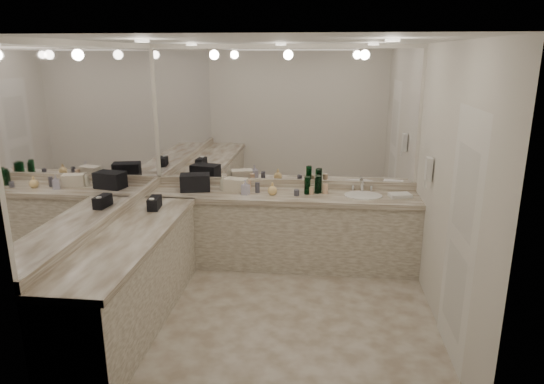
# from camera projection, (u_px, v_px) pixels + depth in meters

# --- Properties ---
(floor) EXTENTS (3.20, 3.20, 0.00)m
(floor) POSITION_uv_depth(u_px,v_px,m) (271.00, 313.00, 4.83)
(floor) COLOR beige
(floor) RESTS_ON ground
(ceiling) EXTENTS (3.20, 3.20, 0.00)m
(ceiling) POSITION_uv_depth(u_px,v_px,m) (271.00, 40.00, 4.12)
(ceiling) COLOR white
(ceiling) RESTS_ON floor
(wall_back) EXTENTS (3.20, 0.02, 2.60)m
(wall_back) POSITION_uv_depth(u_px,v_px,m) (284.00, 155.00, 5.91)
(wall_back) COLOR silver
(wall_back) RESTS_ON floor
(wall_left) EXTENTS (0.02, 3.00, 2.60)m
(wall_left) POSITION_uv_depth(u_px,v_px,m) (105.00, 183.00, 4.64)
(wall_left) COLOR silver
(wall_left) RESTS_ON floor
(wall_right) EXTENTS (0.02, 3.00, 2.60)m
(wall_right) POSITION_uv_depth(u_px,v_px,m) (450.00, 192.00, 4.31)
(wall_right) COLOR silver
(wall_right) RESTS_ON floor
(vanity_back_base) EXTENTS (3.20, 0.60, 0.84)m
(vanity_back_base) POSITION_uv_depth(u_px,v_px,m) (282.00, 231.00, 5.86)
(vanity_back_base) COLOR beige
(vanity_back_base) RESTS_ON floor
(vanity_back_top) EXTENTS (3.20, 0.64, 0.06)m
(vanity_back_top) POSITION_uv_depth(u_px,v_px,m) (282.00, 196.00, 5.73)
(vanity_back_top) COLOR beige
(vanity_back_top) RESTS_ON vanity_back_base
(vanity_left_base) EXTENTS (0.60, 2.40, 0.84)m
(vanity_left_base) POSITION_uv_depth(u_px,v_px,m) (131.00, 282.00, 4.56)
(vanity_left_base) COLOR beige
(vanity_left_base) RESTS_ON floor
(vanity_left_top) EXTENTS (0.64, 2.42, 0.06)m
(vanity_left_top) POSITION_uv_depth(u_px,v_px,m) (128.00, 237.00, 4.44)
(vanity_left_top) COLOR beige
(vanity_left_top) RESTS_ON vanity_left_base
(backsplash_back) EXTENTS (3.20, 0.04, 0.10)m
(backsplash_back) POSITION_uv_depth(u_px,v_px,m) (284.00, 183.00, 5.99)
(backsplash_back) COLOR beige
(backsplash_back) RESTS_ON vanity_back_top
(backsplash_left) EXTENTS (0.04, 3.00, 0.10)m
(backsplash_left) POSITION_uv_depth(u_px,v_px,m) (111.00, 218.00, 4.73)
(backsplash_left) COLOR beige
(backsplash_left) RESTS_ON vanity_left_top
(mirror_back) EXTENTS (3.12, 0.01, 1.55)m
(mirror_back) POSITION_uv_depth(u_px,v_px,m) (284.00, 116.00, 5.77)
(mirror_back) COLOR white
(mirror_back) RESTS_ON wall_back
(mirror_left) EXTENTS (0.01, 2.92, 1.55)m
(mirror_left) POSITION_uv_depth(u_px,v_px,m) (102.00, 134.00, 4.50)
(mirror_left) COLOR white
(mirror_left) RESTS_ON wall_left
(sink) EXTENTS (0.44, 0.44, 0.03)m
(sink) POSITION_uv_depth(u_px,v_px,m) (363.00, 196.00, 5.64)
(sink) COLOR white
(sink) RESTS_ON vanity_back_top
(faucet) EXTENTS (0.24, 0.16, 0.14)m
(faucet) POSITION_uv_depth(u_px,v_px,m) (362.00, 185.00, 5.82)
(faucet) COLOR silver
(faucet) RESTS_ON vanity_back_top
(wall_phone) EXTENTS (0.06, 0.10, 0.24)m
(wall_phone) POSITION_uv_depth(u_px,v_px,m) (429.00, 169.00, 4.97)
(wall_phone) COLOR white
(wall_phone) RESTS_ON wall_right
(door) EXTENTS (0.02, 0.82, 2.10)m
(door) POSITION_uv_depth(u_px,v_px,m) (460.00, 239.00, 3.90)
(door) COLOR white
(door) RESTS_ON wall_right
(black_toiletry_bag) EXTENTS (0.39, 0.29, 0.20)m
(black_toiletry_bag) POSITION_uv_depth(u_px,v_px,m) (195.00, 182.00, 5.84)
(black_toiletry_bag) COLOR black
(black_toiletry_bag) RESTS_ON vanity_back_top
(black_bag_spill) EXTENTS (0.13, 0.25, 0.13)m
(black_bag_spill) POSITION_uv_depth(u_px,v_px,m) (154.00, 203.00, 5.15)
(black_bag_spill) COLOR black
(black_bag_spill) RESTS_ON vanity_left_top
(cream_cosmetic_case) EXTENTS (0.30, 0.22, 0.15)m
(cream_cosmetic_case) POSITION_uv_depth(u_px,v_px,m) (236.00, 185.00, 5.83)
(cream_cosmetic_case) COLOR beige
(cream_cosmetic_case) RESTS_ON vanity_back_top
(hand_towel) EXTENTS (0.27, 0.21, 0.04)m
(hand_towel) POSITION_uv_depth(u_px,v_px,m) (400.00, 195.00, 5.58)
(hand_towel) COLOR white
(hand_towel) RESTS_ON vanity_back_top
(lotion_left) EXTENTS (0.06, 0.06, 0.13)m
(lotion_left) POSITION_uv_depth(u_px,v_px,m) (152.00, 205.00, 5.07)
(lotion_left) COLOR white
(lotion_left) RESTS_ON vanity_left_top
(soap_bottle_a) EXTENTS (0.07, 0.07, 0.18)m
(soap_bottle_a) POSITION_uv_depth(u_px,v_px,m) (222.00, 183.00, 5.85)
(soap_bottle_a) COLOR silver
(soap_bottle_a) RESTS_ON vanity_back_top
(soap_bottle_b) EXTENTS (0.11, 0.11, 0.18)m
(soap_bottle_b) POSITION_uv_depth(u_px,v_px,m) (246.00, 187.00, 5.66)
(soap_bottle_b) COLOR #BAB4CD
(soap_bottle_b) RESTS_ON vanity_back_top
(soap_bottle_c) EXTENTS (0.13, 0.13, 0.14)m
(soap_bottle_c) POSITION_uv_depth(u_px,v_px,m) (272.00, 189.00, 5.67)
(soap_bottle_c) COLOR #FED483
(soap_bottle_c) RESTS_ON vanity_back_top
(green_bottle_0) EXTENTS (0.07, 0.07, 0.21)m
(green_bottle_0) POSITION_uv_depth(u_px,v_px,m) (307.00, 185.00, 5.68)
(green_bottle_0) COLOR #094E1F
(green_bottle_0) RESTS_ON vanity_back_top
(green_bottle_1) EXTENTS (0.07, 0.07, 0.20)m
(green_bottle_1) POSITION_uv_depth(u_px,v_px,m) (319.00, 185.00, 5.74)
(green_bottle_1) COLOR #094E1F
(green_bottle_1) RESTS_ON vanity_back_top
(green_bottle_2) EXTENTS (0.06, 0.06, 0.18)m
(green_bottle_2) POSITION_uv_depth(u_px,v_px,m) (308.00, 186.00, 5.72)
(green_bottle_2) COLOR #094E1F
(green_bottle_2) RESTS_ON vanity_back_top
(green_bottle_3) EXTENTS (0.06, 0.06, 0.19)m
(green_bottle_3) POSITION_uv_depth(u_px,v_px,m) (317.00, 186.00, 5.72)
(green_bottle_3) COLOR #094E1F
(green_bottle_3) RESTS_ON vanity_back_top
(green_bottle_4) EXTENTS (0.06, 0.06, 0.20)m
(green_bottle_4) POSITION_uv_depth(u_px,v_px,m) (319.00, 183.00, 5.80)
(green_bottle_4) COLOR #094E1F
(green_bottle_4) RESTS_ON vanity_back_top
(amenity_bottle_0) EXTENTS (0.06, 0.06, 0.12)m
(amenity_bottle_0) POSITION_uv_depth(u_px,v_px,m) (325.00, 189.00, 5.71)
(amenity_bottle_0) COLOR #E0B28C
(amenity_bottle_0) RESTS_ON vanity_back_top
(amenity_bottle_1) EXTENTS (0.06, 0.06, 0.12)m
(amenity_bottle_1) POSITION_uv_depth(u_px,v_px,m) (257.00, 188.00, 5.75)
(amenity_bottle_1) COLOR #3F3F4C
(amenity_bottle_1) RESTS_ON vanity_back_top
(amenity_bottle_2) EXTENTS (0.06, 0.06, 0.07)m
(amenity_bottle_2) POSITION_uv_depth(u_px,v_px,m) (192.00, 187.00, 5.88)
(amenity_bottle_2) COLOR silver
(amenity_bottle_2) RESTS_ON vanity_back_top
(amenity_bottle_3) EXTENTS (0.06, 0.06, 0.07)m
(amenity_bottle_3) POSITION_uv_depth(u_px,v_px,m) (297.00, 193.00, 5.63)
(amenity_bottle_3) COLOR #3F3F4C
(amenity_bottle_3) RESTS_ON vanity_back_top
(amenity_bottle_4) EXTENTS (0.06, 0.06, 0.09)m
(amenity_bottle_4) POSITION_uv_depth(u_px,v_px,m) (311.00, 191.00, 5.68)
(amenity_bottle_4) COLOR #E0B28C
(amenity_bottle_4) RESTS_ON vanity_back_top
(amenity_bottle_5) EXTENTS (0.06, 0.06, 0.12)m
(amenity_bottle_5) POSITION_uv_depth(u_px,v_px,m) (249.00, 185.00, 5.88)
(amenity_bottle_5) COLOR #E0B28C
(amenity_bottle_5) RESTS_ON vanity_back_top
(amenity_bottle_6) EXTENTS (0.04, 0.04, 0.06)m
(amenity_bottle_6) POSITION_uv_depth(u_px,v_px,m) (232.00, 186.00, 5.92)
(amenity_bottle_6) COLOR #E0B28C
(amenity_bottle_6) RESTS_ON vanity_back_top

